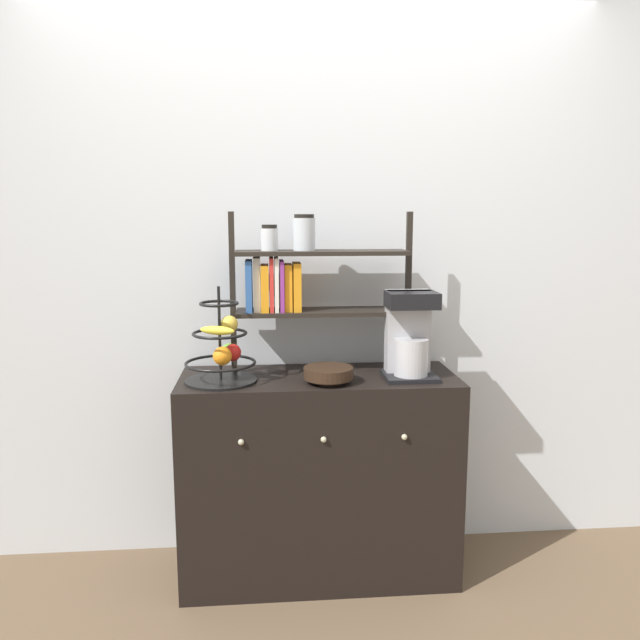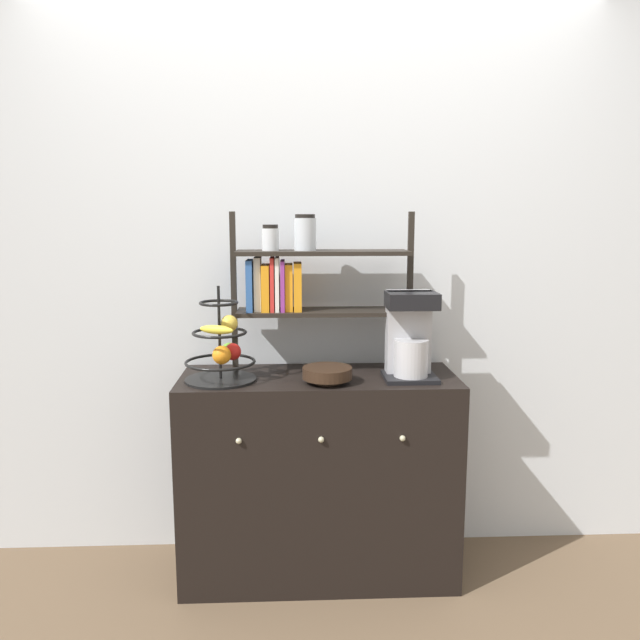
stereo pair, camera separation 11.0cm
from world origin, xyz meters
TOP-DOWN VIEW (x-y plane):
  - ground_plane at (0.00, 0.00)m, footprint 12.00×12.00m
  - wall_back at (0.00, 0.50)m, footprint 7.00×0.05m
  - sideboard at (0.00, 0.23)m, footprint 1.18×0.48m
  - coffee_maker at (0.38, 0.18)m, footprint 0.22×0.20m
  - fruit_stand at (-0.40, 0.17)m, footprint 0.29×0.29m
  - wooden_bowl at (0.03, 0.12)m, footprint 0.20×0.20m
  - shelf_hutch at (-0.09, 0.32)m, footprint 0.78×0.20m

SIDE VIEW (x-z plane):
  - ground_plane at x=0.00m, z-range 0.00..0.00m
  - sideboard at x=0.00m, z-range 0.00..0.89m
  - wooden_bowl at x=0.03m, z-range 0.90..0.97m
  - fruit_stand at x=-0.40m, z-range 0.82..1.22m
  - coffee_maker at x=0.38m, z-range 0.89..1.26m
  - wall_back at x=0.00m, z-range 0.00..2.60m
  - shelf_hutch at x=-0.09m, z-range 0.96..1.65m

